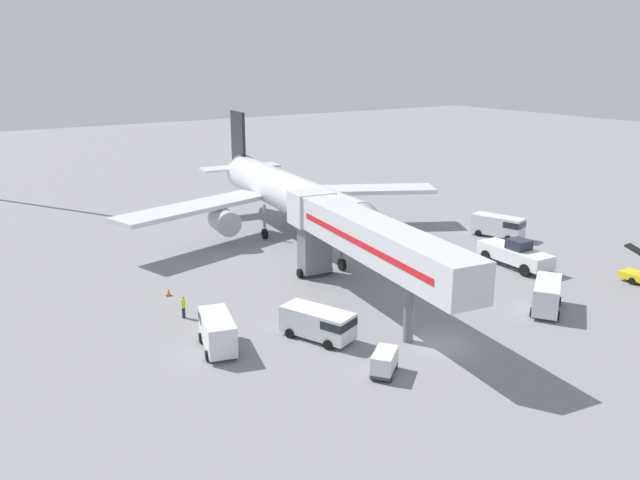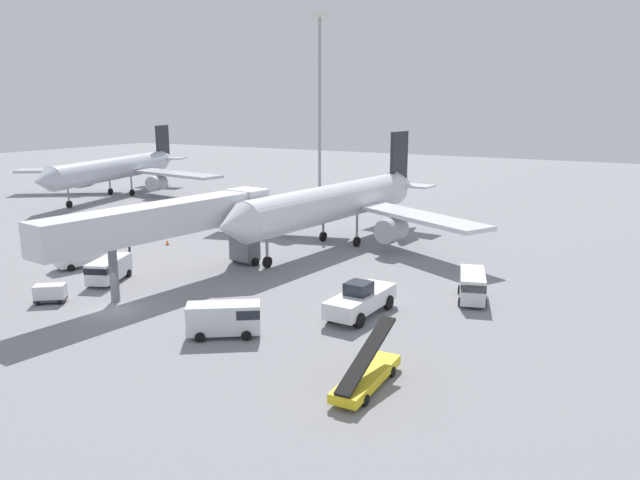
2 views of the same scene
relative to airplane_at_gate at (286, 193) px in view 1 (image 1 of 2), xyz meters
The scene contains 12 objects.
ground_plane 28.86m from the airplane_at_gate, 99.23° to the right, with size 300.00×300.00×0.00m, color gray.
airplane_at_gate is the anchor object (origin of this frame).
jet_bridge 20.76m from the airplane_at_gate, 104.36° to the right, with size 6.23×23.39×7.36m.
pushback_tug 23.69m from the airplane_at_gate, 57.89° to the right, with size 2.98×7.33×2.66m.
service_van_rear_right 27.06m from the airplane_at_gate, 129.84° to the right, with size 2.89×4.81×2.29m.
service_van_far_left 29.00m from the airplane_at_gate, 77.30° to the right, with size 5.07×4.32×2.31m.
service_van_mid_left 25.65m from the airplane_at_gate, 115.11° to the right, with size 3.83×5.48×2.07m.
service_van_near_left 22.68m from the airplane_at_gate, 33.31° to the right, with size 3.41×5.67×2.28m.
baggage_cart_outer_right 31.34m from the airplane_at_gate, 109.24° to the right, with size 2.59×2.43×1.49m.
ground_crew_worker_foreground 22.84m from the airplane_at_gate, 139.70° to the right, with size 0.33×0.33×1.71m.
safety_cone_alpha 18.61m from the airplane_at_gate, 54.91° to the right, with size 0.32×0.32×0.50m.
safety_cone_bravo 19.63m from the airplane_at_gate, 149.76° to the right, with size 0.40×0.40×0.62m.
Camera 1 is at (-27.93, -28.33, 18.61)m, focal length 35.89 mm.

